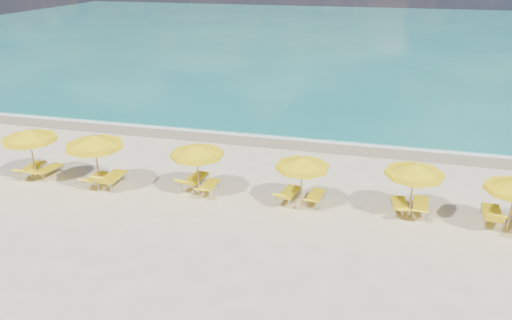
# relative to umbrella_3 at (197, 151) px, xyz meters

# --- Properties ---
(ground_plane) EXTENTS (120.00, 120.00, 0.00)m
(ground_plane) POSITION_rel_umbrella_3_xyz_m (2.15, -0.12, -1.92)
(ground_plane) COLOR beige
(ocean) EXTENTS (120.00, 80.00, 0.30)m
(ocean) POSITION_rel_umbrella_3_xyz_m (2.15, 47.88, -1.92)
(ocean) COLOR #14726B
(ocean) RESTS_ON ground
(wet_sand_band) EXTENTS (120.00, 2.60, 0.01)m
(wet_sand_band) POSITION_rel_umbrella_3_xyz_m (2.15, 7.28, -1.92)
(wet_sand_band) COLOR tan
(wet_sand_band) RESTS_ON ground
(foam_line) EXTENTS (120.00, 1.20, 0.03)m
(foam_line) POSITION_rel_umbrella_3_xyz_m (2.15, 8.08, -1.92)
(foam_line) COLOR white
(foam_line) RESTS_ON ground
(whitecap_near) EXTENTS (14.00, 0.36, 0.05)m
(whitecap_near) POSITION_rel_umbrella_3_xyz_m (-3.85, 16.88, -1.92)
(whitecap_near) COLOR white
(whitecap_near) RESTS_ON ground
(whitecap_far) EXTENTS (18.00, 0.30, 0.05)m
(whitecap_far) POSITION_rel_umbrella_3_xyz_m (10.15, 23.88, -1.92)
(whitecap_far) COLOR white
(whitecap_far) RESTS_ON ground
(umbrella_1) EXTENTS (3.07, 3.07, 2.40)m
(umbrella_1) POSITION_rel_umbrella_3_xyz_m (-7.66, -0.39, 0.12)
(umbrella_1) COLOR tan
(umbrella_1) RESTS_ON ground
(umbrella_2) EXTENTS (2.81, 2.81, 2.48)m
(umbrella_2) POSITION_rel_umbrella_3_xyz_m (-4.34, -0.56, 0.19)
(umbrella_2) COLOR tan
(umbrella_2) RESTS_ON ground
(umbrella_3) EXTENTS (2.92, 2.92, 2.26)m
(umbrella_3) POSITION_rel_umbrella_3_xyz_m (0.00, 0.00, 0.00)
(umbrella_3) COLOR tan
(umbrella_3) RESTS_ON ground
(umbrella_4) EXTENTS (2.83, 2.83, 2.16)m
(umbrella_4) POSITION_rel_umbrella_3_xyz_m (4.38, -0.06, -0.08)
(umbrella_4) COLOR tan
(umbrella_4) RESTS_ON ground
(umbrella_5) EXTENTS (2.31, 2.31, 2.24)m
(umbrella_5) POSITION_rel_umbrella_3_xyz_m (8.58, 0.16, -0.01)
(umbrella_5) COLOR tan
(umbrella_5) RESTS_ON ground
(lounger_1_left) EXTENTS (0.81, 1.89, 0.74)m
(lounger_1_left) POSITION_rel_umbrella_3_xyz_m (-8.07, -0.08, -1.71)
(lounger_1_left) COLOR #A5A8AD
(lounger_1_left) RESTS_ON ground
(lounger_1_right) EXTENTS (0.88, 1.81, 0.62)m
(lounger_1_right) POSITION_rel_umbrella_3_xyz_m (-7.30, 0.00, -1.72)
(lounger_1_right) COLOR #A5A8AD
(lounger_1_right) RESTS_ON ground
(lounger_2_left) EXTENTS (0.59, 1.64, 0.67)m
(lounger_2_left) POSITION_rel_umbrella_3_xyz_m (-4.70, -0.27, -1.73)
(lounger_2_left) COLOR #A5A8AD
(lounger_2_left) RESTS_ON ground
(lounger_2_right) EXTENTS (0.71, 1.97, 0.96)m
(lounger_2_right) POSITION_rel_umbrella_3_xyz_m (-3.90, -0.28, -1.67)
(lounger_2_right) COLOR #A5A8AD
(lounger_2_right) RESTS_ON ground
(lounger_3_left) EXTENTS (0.94, 2.06, 0.86)m
(lounger_3_left) POSITION_rel_umbrella_3_xyz_m (-0.37, 0.51, -1.68)
(lounger_3_left) COLOR #A5A8AD
(lounger_3_left) RESTS_ON ground
(lounger_3_right) EXTENTS (0.59, 1.74, 0.66)m
(lounger_3_right) POSITION_rel_umbrella_3_xyz_m (0.40, 0.17, -1.72)
(lounger_3_right) COLOR #A5A8AD
(lounger_3_right) RESTS_ON ground
(lounger_4_left) EXTENTS (0.92, 1.88, 0.79)m
(lounger_4_left) POSITION_rel_umbrella_3_xyz_m (3.82, 0.23, -1.70)
(lounger_4_left) COLOR #A5A8AD
(lounger_4_left) RESTS_ON ground
(lounger_4_right) EXTENTS (0.71, 1.76, 0.65)m
(lounger_4_right) POSITION_rel_umbrella_3_xyz_m (4.91, 0.31, -1.72)
(lounger_4_right) COLOR #A5A8AD
(lounger_4_right) RESTS_ON ground
(lounger_5_left) EXTENTS (0.76, 1.79, 0.69)m
(lounger_5_left) POSITION_rel_umbrella_3_xyz_m (8.21, 0.37, -1.72)
(lounger_5_left) COLOR #A5A8AD
(lounger_5_left) RESTS_ON ground
(lounger_5_right) EXTENTS (0.71, 1.88, 0.66)m
(lounger_5_right) POSITION_rel_umbrella_3_xyz_m (9.00, 0.52, -1.71)
(lounger_5_right) COLOR #A5A8AD
(lounger_5_right) RESTS_ON ground
(lounger_6_left) EXTENTS (0.80, 1.99, 0.96)m
(lounger_6_left) POSITION_rel_umbrella_3_xyz_m (11.53, 0.28, -1.67)
(lounger_6_left) COLOR #A5A8AD
(lounger_6_left) RESTS_ON ground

